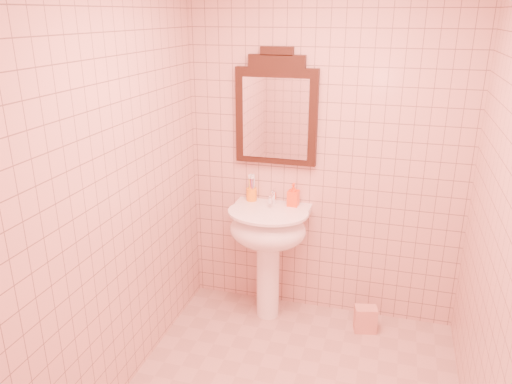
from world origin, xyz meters
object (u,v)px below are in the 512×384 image
(soap_dispenser, at_px, (293,195))
(toothbrush_cup, at_px, (252,194))
(towel, at_px, (365,319))
(mirror, at_px, (276,112))
(pedestal_sink, at_px, (268,236))

(soap_dispenser, bearing_deg, toothbrush_cup, -179.51)
(toothbrush_cup, height_order, towel, toothbrush_cup)
(mirror, relative_size, toothbrush_cup, 4.56)
(pedestal_sink, height_order, mirror, mirror)
(mirror, distance_m, soap_dispenser, 0.61)
(mirror, bearing_deg, toothbrush_cup, -168.80)
(soap_dispenser, xyz_separation_m, towel, (0.59, -0.15, -0.85))
(pedestal_sink, xyz_separation_m, mirror, (0.00, 0.20, 0.88))
(mirror, xyz_separation_m, toothbrush_cup, (-0.17, -0.03, -0.63))
(soap_dispenser, bearing_deg, towel, -10.81)
(toothbrush_cup, height_order, soap_dispenser, toothbrush_cup)
(toothbrush_cup, bearing_deg, soap_dispenser, -3.29)
(soap_dispenser, distance_m, towel, 1.05)
(toothbrush_cup, bearing_deg, pedestal_sink, -44.00)
(pedestal_sink, xyz_separation_m, toothbrush_cup, (-0.17, 0.17, 0.25))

